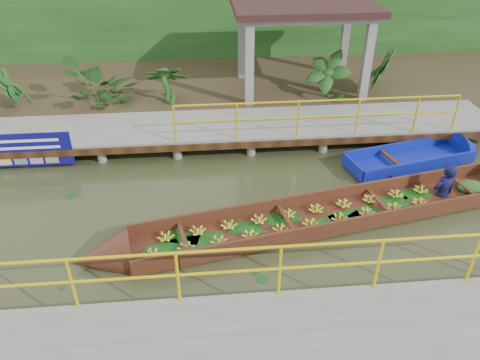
{
  "coord_description": "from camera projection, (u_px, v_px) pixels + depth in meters",
  "views": [
    {
      "loc": [
        -0.32,
        -8.39,
        6.34
      ],
      "look_at": [
        0.5,
        0.5,
        0.6
      ],
      "focal_mm": 35.0,
      "sensor_mm": 36.0,
      "label": 1
    }
  ],
  "objects": [
    {
      "name": "far_dock",
      "position": [
        214.0,
        128.0,
        13.1
      ],
      "size": [
        16.0,
        2.06,
        1.66
      ],
      "color": "slate",
      "rests_on": "ground"
    },
    {
      "name": "land_strip",
      "position": [
        208.0,
        84.0,
        16.64
      ],
      "size": [
        30.0,
        8.0,
        0.45
      ],
      "primitive_type": "cube",
      "color": "#312818",
      "rests_on": "ground"
    },
    {
      "name": "blue_banner",
      "position": [
        12.0,
        150.0,
        11.86
      ],
      "size": [
        3.0,
        0.04,
        0.94
      ],
      "color": "#0D0C61",
      "rests_on": "ground"
    },
    {
      "name": "tropical_plants",
      "position": [
        159.0,
        80.0,
        14.13
      ],
      "size": [
        14.26,
        1.26,
        1.58
      ],
      "color": "#183F14",
      "rests_on": "ground"
    },
    {
      "name": "pavilion",
      "position": [
        303.0,
        15.0,
        14.47
      ],
      "size": [
        4.4,
        3.0,
        3.0
      ],
      "color": "slate",
      "rests_on": "ground"
    },
    {
      "name": "moored_blue_boat",
      "position": [
        438.0,
        154.0,
        12.5
      ],
      "size": [
        4.02,
        1.84,
        0.93
      ],
      "rotation": [
        0.0,
        0.0,
        0.23
      ],
      "color": "#0D1998",
      "rests_on": "ground"
    },
    {
      "name": "vendor_boat",
      "position": [
        344.0,
        210.0,
        10.31
      ],
      "size": [
        11.06,
        3.24,
        2.15
      ],
      "rotation": [
        0.0,
        0.0,
        0.2
      ],
      "color": "#3C1610",
      "rests_on": "ground"
    },
    {
      "name": "foliage_backdrop",
      "position": [
        204.0,
        15.0,
        17.78
      ],
      "size": [
        30.0,
        0.8,
        4.0
      ],
      "primitive_type": "cube",
      "color": "#183F14",
      "rests_on": "ground"
    },
    {
      "name": "ground",
      "position": [
        220.0,
        216.0,
        10.48
      ],
      "size": [
        80.0,
        80.0,
        0.0
      ],
      "primitive_type": "plane",
      "color": "#2B3118",
      "rests_on": "ground"
    }
  ]
}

